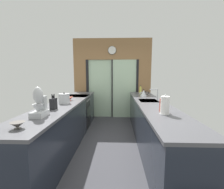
{
  "coord_description": "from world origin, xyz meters",
  "views": [
    {
      "loc": [
        0.2,
        -2.87,
        1.51
      ],
      "look_at": [
        0.06,
        0.6,
        1.04
      ],
      "focal_mm": 24.42,
      "sensor_mm": 36.0,
      "label": 1
    }
  ],
  "objects_px": {
    "kettle": "(144,93)",
    "stock_pot": "(64,98)",
    "knife_block": "(53,104)",
    "mixing_bowl_near": "(18,125)",
    "soap_bottle_far": "(140,90)",
    "paper_towel_roll": "(165,105)",
    "stand_mixer": "(39,105)",
    "mixing_bowl_far": "(70,99)",
    "oven_range": "(78,112)",
    "soap_bottle_near": "(161,105)"
  },
  "relations": [
    {
      "from": "mixing_bowl_far",
      "to": "soap_bottle_near",
      "type": "xyz_separation_m",
      "value": [
        1.78,
        -0.95,
        0.07
      ]
    },
    {
      "from": "knife_block",
      "to": "paper_towel_roll",
      "type": "xyz_separation_m",
      "value": [
        1.78,
        -0.27,
        0.04
      ]
    },
    {
      "from": "knife_block",
      "to": "kettle",
      "type": "relative_size",
      "value": 1.01
    },
    {
      "from": "mixing_bowl_near",
      "to": "knife_block",
      "type": "relative_size",
      "value": 0.59
    },
    {
      "from": "kettle",
      "to": "soap_bottle_far",
      "type": "bearing_deg",
      "value": 90.18
    },
    {
      "from": "knife_block",
      "to": "soap_bottle_near",
      "type": "xyz_separation_m",
      "value": [
        1.78,
        -0.1,
        0.01
      ]
    },
    {
      "from": "knife_block",
      "to": "stock_pot",
      "type": "relative_size",
      "value": 1.16
    },
    {
      "from": "stock_pot",
      "to": "paper_towel_roll",
      "type": "distance_m",
      "value": 1.95
    },
    {
      "from": "mixing_bowl_far",
      "to": "paper_towel_roll",
      "type": "relative_size",
      "value": 0.53
    },
    {
      "from": "mixing_bowl_near",
      "to": "mixing_bowl_far",
      "type": "height_order",
      "value": "mixing_bowl_far"
    },
    {
      "from": "stand_mixer",
      "to": "mixing_bowl_far",
      "type": "bearing_deg",
      "value": 90.0
    },
    {
      "from": "knife_block",
      "to": "mixing_bowl_near",
      "type": "bearing_deg",
      "value": -90.0
    },
    {
      "from": "stand_mixer",
      "to": "kettle",
      "type": "distance_m",
      "value": 2.72
    },
    {
      "from": "stand_mixer",
      "to": "kettle",
      "type": "relative_size",
      "value": 1.63
    },
    {
      "from": "soap_bottle_far",
      "to": "mixing_bowl_far",
      "type": "bearing_deg",
      "value": -143.44
    },
    {
      "from": "stock_pot",
      "to": "paper_towel_roll",
      "type": "xyz_separation_m",
      "value": [
        1.78,
        -0.79,
        0.03
      ]
    },
    {
      "from": "oven_range",
      "to": "kettle",
      "type": "bearing_deg",
      "value": -1.18
    },
    {
      "from": "stand_mixer",
      "to": "oven_range",
      "type": "bearing_deg",
      "value": 90.5
    },
    {
      "from": "knife_block",
      "to": "kettle",
      "type": "xyz_separation_m",
      "value": [
        1.78,
        1.59,
        -0.01
      ]
    },
    {
      "from": "oven_range",
      "to": "mixing_bowl_near",
      "type": "xyz_separation_m",
      "value": [
        0.02,
        -2.57,
        0.5
      ]
    },
    {
      "from": "soap_bottle_far",
      "to": "kettle",
      "type": "bearing_deg",
      "value": -89.82
    },
    {
      "from": "mixing_bowl_near",
      "to": "stock_pot",
      "type": "height_order",
      "value": "stock_pot"
    },
    {
      "from": "kettle",
      "to": "stock_pot",
      "type": "bearing_deg",
      "value": -148.95
    },
    {
      "from": "knife_block",
      "to": "soap_bottle_far",
      "type": "xyz_separation_m",
      "value": [
        1.78,
        2.18,
        0.01
      ]
    },
    {
      "from": "mixing_bowl_near",
      "to": "knife_block",
      "type": "bearing_deg",
      "value": 90.0
    },
    {
      "from": "knife_block",
      "to": "oven_range",
      "type": "bearing_deg",
      "value": 90.65
    },
    {
      "from": "knife_block",
      "to": "soap_bottle_far",
      "type": "distance_m",
      "value": 2.81
    },
    {
      "from": "soap_bottle_near",
      "to": "soap_bottle_far",
      "type": "height_order",
      "value": "soap_bottle_near"
    },
    {
      "from": "stand_mixer",
      "to": "soap_bottle_near",
      "type": "relative_size",
      "value": 1.65
    },
    {
      "from": "oven_range",
      "to": "knife_block",
      "type": "relative_size",
      "value": 3.53
    },
    {
      "from": "mixing_bowl_near",
      "to": "mixing_bowl_far",
      "type": "distance_m",
      "value": 1.79
    },
    {
      "from": "knife_block",
      "to": "stock_pot",
      "type": "bearing_deg",
      "value": 90.0
    },
    {
      "from": "mixing_bowl_far",
      "to": "stand_mixer",
      "type": "bearing_deg",
      "value": -90.0
    },
    {
      "from": "mixing_bowl_near",
      "to": "kettle",
      "type": "xyz_separation_m",
      "value": [
        1.78,
        2.53,
        0.05
      ]
    },
    {
      "from": "mixing_bowl_far",
      "to": "paper_towel_roll",
      "type": "height_order",
      "value": "paper_towel_roll"
    },
    {
      "from": "soap_bottle_far",
      "to": "paper_towel_roll",
      "type": "bearing_deg",
      "value": -90.0
    },
    {
      "from": "soap_bottle_near",
      "to": "paper_towel_roll",
      "type": "distance_m",
      "value": 0.18
    },
    {
      "from": "mixing_bowl_far",
      "to": "knife_block",
      "type": "distance_m",
      "value": 0.86
    },
    {
      "from": "soap_bottle_far",
      "to": "stock_pot",
      "type": "bearing_deg",
      "value": -137.07
    },
    {
      "from": "stand_mixer",
      "to": "stock_pot",
      "type": "distance_m",
      "value": 0.98
    },
    {
      "from": "mixing_bowl_far",
      "to": "stand_mixer",
      "type": "relative_size",
      "value": 0.37
    },
    {
      "from": "mixing_bowl_near",
      "to": "stand_mixer",
      "type": "distance_m",
      "value": 0.49
    },
    {
      "from": "mixing_bowl_near",
      "to": "stock_pot",
      "type": "distance_m",
      "value": 1.46
    },
    {
      "from": "stock_pot",
      "to": "kettle",
      "type": "xyz_separation_m",
      "value": [
        1.78,
        1.07,
        -0.01
      ]
    },
    {
      "from": "stand_mixer",
      "to": "stock_pot",
      "type": "xyz_separation_m",
      "value": [
        -0.0,
        0.98,
        -0.06
      ]
    },
    {
      "from": "mixing_bowl_near",
      "to": "soap_bottle_far",
      "type": "relative_size",
      "value": 0.62
    },
    {
      "from": "mixing_bowl_far",
      "to": "kettle",
      "type": "bearing_deg",
      "value": 22.47
    },
    {
      "from": "oven_range",
      "to": "knife_block",
      "type": "bearing_deg",
      "value": -89.35
    },
    {
      "from": "knife_block",
      "to": "stock_pot",
      "type": "height_order",
      "value": "knife_block"
    },
    {
      "from": "oven_range",
      "to": "kettle",
      "type": "height_order",
      "value": "kettle"
    }
  ]
}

